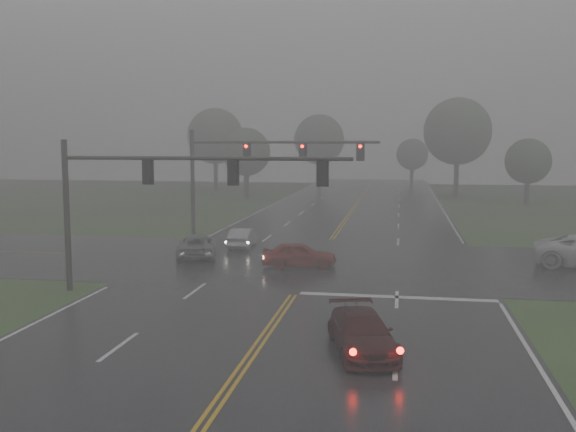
% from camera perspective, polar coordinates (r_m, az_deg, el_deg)
% --- Properties ---
extents(main_road, '(18.00, 160.00, 0.02)m').
position_cam_1_polar(main_road, '(34.18, 2.11, -4.72)').
color(main_road, black).
rests_on(main_road, ground).
extents(cross_street, '(120.00, 14.00, 0.02)m').
position_cam_1_polar(cross_street, '(36.12, 2.54, -4.10)').
color(cross_street, black).
rests_on(cross_street, ground).
extents(stop_bar, '(8.50, 0.50, 0.01)m').
position_cam_1_polar(stop_bar, '(28.41, 9.65, -7.17)').
color(stop_bar, silver).
rests_on(stop_bar, ground).
extents(sedan_maroon, '(2.85, 4.70, 1.27)m').
position_cam_1_polar(sedan_maroon, '(21.18, 6.57, -11.97)').
color(sedan_maroon, black).
rests_on(sedan_maroon, ground).
extents(sedan_red, '(4.22, 2.28, 1.36)m').
position_cam_1_polar(sedan_red, '(34.57, 0.99, -4.58)').
color(sedan_red, maroon).
rests_on(sedan_red, ground).
extents(sedan_silver, '(1.48, 3.84, 1.25)m').
position_cam_1_polar(sedan_silver, '(40.94, -4.03, -2.83)').
color(sedan_silver, '#989A9F').
rests_on(sedan_silver, ground).
extents(car_grey, '(3.33, 5.08, 1.30)m').
position_cam_1_polar(car_grey, '(37.93, -8.08, -3.64)').
color(car_grey, slate).
rests_on(car_grey, ground).
extents(signal_gantry_near, '(12.96, 0.30, 6.82)m').
position_cam_1_polar(signal_gantry_near, '(28.62, -12.08, 2.64)').
color(signal_gantry_near, black).
rests_on(signal_gantry_near, ground).
extents(signal_gantry_far, '(13.50, 0.38, 7.56)m').
position_cam_1_polar(signal_gantry_far, '(45.58, -3.51, 4.87)').
color(signal_gantry_far, black).
rests_on(signal_gantry_far, ground).
extents(tree_nw_a, '(5.66, 5.66, 8.31)m').
position_cam_1_polar(tree_nw_a, '(75.82, -3.73, 5.69)').
color(tree_nw_a, '#322721').
rests_on(tree_nw_a, ground).
extents(tree_ne_a, '(8.17, 8.17, 12.00)m').
position_cam_1_polar(tree_ne_a, '(81.01, 14.84, 7.28)').
color(tree_ne_a, '#322721').
rests_on(tree_ne_a, ground).
extents(tree_n_mid, '(7.18, 7.18, 10.55)m').
position_cam_1_polar(tree_n_mid, '(92.52, 2.79, 6.80)').
color(tree_n_mid, '#322721').
rests_on(tree_n_mid, ground).
extents(tree_e_near, '(4.78, 4.78, 7.03)m').
position_cam_1_polar(tree_e_near, '(72.47, 20.56, 4.58)').
color(tree_e_near, '#322721').
rests_on(tree_e_near, ground).
extents(tree_nw_b, '(7.66, 7.66, 11.25)m').
position_cam_1_polar(tree_nw_b, '(89.01, -6.49, 7.07)').
color(tree_nw_b, '#322721').
rests_on(tree_nw_b, ground).
extents(tree_n_far, '(4.86, 4.86, 7.14)m').
position_cam_1_polar(tree_n_far, '(101.08, 10.98, 5.40)').
color(tree_n_far, '#322721').
rests_on(tree_n_far, ground).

